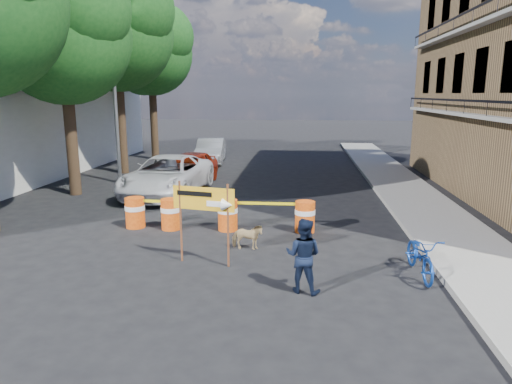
% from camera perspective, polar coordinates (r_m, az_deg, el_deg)
% --- Properties ---
extents(ground, '(120.00, 120.00, 0.00)m').
position_cam_1_polar(ground, '(10.68, -5.60, -9.17)').
color(ground, black).
rests_on(ground, ground).
extents(sidewalk_east, '(2.40, 40.00, 0.15)m').
position_cam_1_polar(sidewalk_east, '(16.73, 20.06, -1.71)').
color(sidewalk_east, gray).
rests_on(sidewalk_east, ground).
extents(tree_mid_a, '(5.25, 5.00, 8.68)m').
position_cam_1_polar(tree_mid_a, '(19.02, -22.85, 17.69)').
color(tree_mid_a, '#332316').
rests_on(tree_mid_a, ground).
extents(tree_mid_b, '(5.67, 5.40, 9.62)m').
position_cam_1_polar(tree_mid_b, '(23.61, -16.97, 18.58)').
color(tree_mid_b, '#332316').
rests_on(tree_mid_b, ground).
extents(tree_far, '(5.04, 4.80, 8.84)m').
position_cam_1_polar(tree_far, '(28.24, -12.90, 16.64)').
color(tree_far, '#332316').
rests_on(tree_far, ground).
extents(streetlamp, '(1.25, 0.18, 8.00)m').
position_cam_1_polar(streetlamp, '(20.83, -17.16, 13.03)').
color(streetlamp, gray).
rests_on(streetlamp, ground).
extents(barrel_far_left, '(0.58, 0.58, 0.90)m').
position_cam_1_polar(barrel_far_left, '(13.91, -14.88, -2.41)').
color(barrel_far_left, '#C3360B').
rests_on(barrel_far_left, ground).
extents(barrel_mid_left, '(0.58, 0.58, 0.90)m').
position_cam_1_polar(barrel_mid_left, '(13.50, -10.60, -2.65)').
color(barrel_mid_left, '#C3360B').
rests_on(barrel_mid_left, ground).
extents(barrel_mid_right, '(0.58, 0.58, 0.90)m').
position_cam_1_polar(barrel_mid_right, '(13.20, -3.55, -2.81)').
color(barrel_mid_right, '#C3360B').
rests_on(barrel_mid_right, ground).
extents(barrel_far_right, '(0.58, 0.58, 0.90)m').
position_cam_1_polar(barrel_far_right, '(13.06, 6.14, -3.02)').
color(barrel_far_right, '#C3360B').
rests_on(barrel_far_right, ground).
extents(detour_sign, '(1.47, 0.47, 1.93)m').
position_cam_1_polar(detour_sign, '(10.33, -5.58, -1.68)').
color(detour_sign, '#592D19').
rests_on(detour_sign, ground).
extents(pedestrian, '(0.86, 0.75, 1.51)m').
position_cam_1_polar(pedestrian, '(9.13, 5.92, -7.90)').
color(pedestrian, black).
rests_on(pedestrian, ground).
extents(bicycle, '(0.67, 0.97, 1.78)m').
position_cam_1_polar(bicycle, '(10.43, 20.04, -5.25)').
color(bicycle, '#123A94').
rests_on(bicycle, ground).
extents(dog, '(0.80, 0.37, 0.67)m').
position_cam_1_polar(dog, '(11.58, -1.12, -5.64)').
color(dog, tan).
rests_on(dog, ground).
extents(suv_white, '(2.88, 5.58, 1.50)m').
position_cam_1_polar(suv_white, '(18.17, -11.02, 2.05)').
color(suv_white, white).
rests_on(suv_white, ground).
extents(sedan_red, '(2.07, 4.35, 1.43)m').
position_cam_1_polar(sedan_red, '(19.96, -8.32, 2.94)').
color(sedan_red, maroon).
rests_on(sedan_red, ground).
extents(sedan_silver, '(1.89, 4.31, 1.38)m').
position_cam_1_polar(sedan_silver, '(26.18, -5.69, 5.13)').
color(sedan_silver, '#A8AAAF').
rests_on(sedan_silver, ground).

